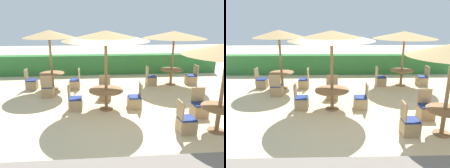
# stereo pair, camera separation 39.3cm
# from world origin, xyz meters

# --- Properties ---
(ground_plane) EXTENTS (40.00, 40.00, 0.00)m
(ground_plane) POSITION_xyz_m (0.00, 0.00, 0.00)
(ground_plane) COLOR beige
(hedge_row) EXTENTS (13.00, 0.70, 1.10)m
(hedge_row) POSITION_xyz_m (0.00, 5.80, 0.55)
(hedge_row) COLOR #2D6B33
(hedge_row) RESTS_ON ground_plane
(round_table_front_right) EXTENTS (0.99, 0.99, 0.75)m
(round_table_front_right) POSITION_xyz_m (2.83, -1.32, 0.57)
(round_table_front_right) COLOR olive
(round_table_front_right) RESTS_ON ground_plane
(patio_chair_front_right_west) EXTENTS (0.46, 0.46, 0.93)m
(patio_chair_front_right_west) POSITION_xyz_m (1.92, -1.29, 0.26)
(patio_chair_front_right_west) COLOR tan
(patio_chair_front_right_west) RESTS_ON ground_plane
(patio_chair_front_right_north) EXTENTS (0.46, 0.46, 0.93)m
(patio_chair_front_right_north) POSITION_xyz_m (2.78, -0.30, 0.26)
(patio_chair_front_right_north) COLOR tan
(patio_chair_front_right_north) RESTS_ON ground_plane
(parasol_back_left) EXTENTS (2.20, 2.20, 2.62)m
(parasol_back_left) POSITION_xyz_m (-2.50, 3.03, 2.44)
(parasol_back_left) COLOR olive
(parasol_back_left) RESTS_ON ground_plane
(round_table_back_left) EXTENTS (1.09, 1.09, 0.75)m
(round_table_back_left) POSITION_xyz_m (-2.50, 3.03, 0.59)
(round_table_back_left) COLOR olive
(round_table_back_left) RESTS_ON ground_plane
(patio_chair_back_left_west) EXTENTS (0.46, 0.46, 0.93)m
(patio_chair_back_left_west) POSITION_xyz_m (-3.46, 3.07, 0.26)
(patio_chair_back_left_west) COLOR tan
(patio_chair_back_left_west) RESTS_ON ground_plane
(patio_chair_back_left_east) EXTENTS (0.46, 0.46, 0.93)m
(patio_chair_back_left_east) POSITION_xyz_m (-1.49, 2.99, 0.26)
(patio_chair_back_left_east) COLOR tan
(patio_chair_back_left_east) RESTS_ON ground_plane
(patio_chair_back_left_south) EXTENTS (0.46, 0.46, 0.93)m
(patio_chair_back_left_south) POSITION_xyz_m (-2.51, 2.01, 0.26)
(patio_chair_back_left_south) COLOR tan
(patio_chair_back_left_south) RESTS_ON ground_plane
(parasol_center) EXTENTS (2.84, 2.84, 2.72)m
(parasol_center) POSITION_xyz_m (-0.21, 0.53, 2.54)
(parasol_center) COLOR olive
(parasol_center) RESTS_ON ground_plane
(round_table_center) EXTENTS (1.18, 1.18, 0.72)m
(round_table_center) POSITION_xyz_m (-0.21, 0.53, 0.59)
(round_table_center) COLOR olive
(round_table_center) RESTS_ON ground_plane
(patio_chair_center_east) EXTENTS (0.46, 0.46, 0.93)m
(patio_chair_center_east) POSITION_xyz_m (0.82, 0.55, 0.26)
(patio_chair_center_east) COLOR tan
(patio_chair_center_east) RESTS_ON ground_plane
(patio_chair_center_north) EXTENTS (0.46, 0.46, 0.93)m
(patio_chair_center_north) POSITION_xyz_m (-0.21, 1.55, 0.26)
(patio_chair_center_north) COLOR tan
(patio_chair_center_north) RESTS_ON ground_plane
(patio_chair_center_west) EXTENTS (0.46, 0.46, 0.93)m
(patio_chair_center_west) POSITION_xyz_m (-1.30, 0.56, 0.26)
(patio_chair_center_west) COLOR tan
(patio_chair_center_west) RESTS_ON ground_plane
(parasol_back_right) EXTENTS (2.87, 2.87, 2.54)m
(parasol_back_right) POSITION_xyz_m (3.09, 3.35, 2.37)
(parasol_back_right) COLOR olive
(parasol_back_right) RESTS_ON ground_plane
(round_table_back_right) EXTENTS (1.05, 1.05, 0.75)m
(round_table_back_right) POSITION_xyz_m (3.09, 3.35, 0.59)
(round_table_back_right) COLOR olive
(round_table_back_right) RESTS_ON ground_plane
(patio_chair_back_right_west) EXTENTS (0.46, 0.46, 0.93)m
(patio_chair_back_right_west) POSITION_xyz_m (2.09, 3.31, 0.26)
(patio_chair_back_right_west) COLOR tan
(patio_chair_back_right_west) RESTS_ON ground_plane
(patio_chair_back_right_east) EXTENTS (0.46, 0.46, 0.93)m
(patio_chair_back_right_east) POSITION_xyz_m (4.11, 3.33, 0.26)
(patio_chair_back_right_east) COLOR tan
(patio_chair_back_right_east) RESTS_ON ground_plane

